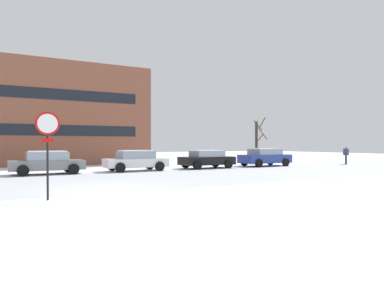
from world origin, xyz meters
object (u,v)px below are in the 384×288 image
Objects in this scene: parked_car_white at (136,160)px; parked_car_black at (207,159)px; parked_car_gray at (47,162)px; stop_sign at (48,138)px; parked_car_blue at (265,157)px; pedestrian_crossing at (346,154)px.

parked_car_white reaches higher than parked_car_black.
parked_car_gray is at bearing 179.33° from parked_car_black.
stop_sign reaches higher than parked_car_blue.
parked_car_white is 2.58× the size of pedestrian_crossing.
stop_sign is 0.66× the size of parked_car_blue.
parked_car_black is 0.95× the size of parked_car_blue.
parked_car_black is at bearing 173.73° from pedestrian_crossing.
parked_car_blue is at bearing 30.04° from stop_sign.
parked_car_white is 0.96× the size of parked_car_blue.
pedestrian_crossing reaches higher than parked_car_black.
stop_sign is at bearing -122.72° from parked_car_white.
parked_car_white is at bearing 179.53° from parked_car_blue.
parked_car_blue is (11.14, -0.09, 0.04)m from parked_car_white.
parked_car_black is at bearing 179.63° from parked_car_blue.
parked_car_blue is 2.68× the size of pedestrian_crossing.
stop_sign is at bearing -96.06° from parked_car_gray.
pedestrian_crossing is at bearing -4.63° from parked_car_white.
pedestrian_crossing is at bearing -3.77° from parked_car_gray.
pedestrian_crossing is (19.29, -1.56, 0.23)m from parked_car_white.
parked_car_blue is at bearing 169.77° from pedestrian_crossing.
parked_car_white is 19.35m from pedestrian_crossing.
parked_car_black is at bearing -0.67° from parked_car_gray.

